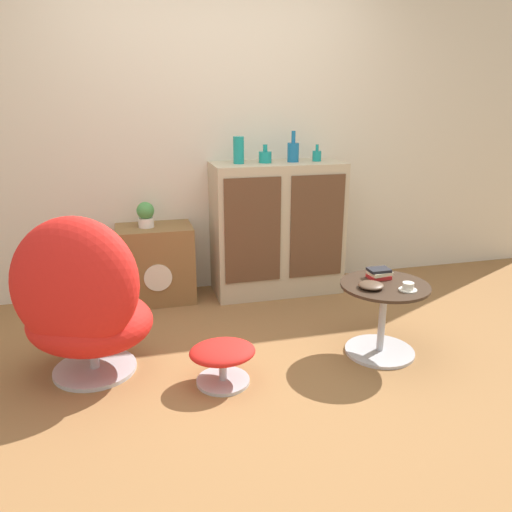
% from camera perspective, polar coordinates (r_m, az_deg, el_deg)
% --- Properties ---
extents(ground_plane, '(12.00, 12.00, 0.00)m').
position_cam_1_polar(ground_plane, '(2.97, 0.72, -13.63)').
color(ground_plane, olive).
extents(wall_back, '(6.40, 0.06, 2.60)m').
position_cam_1_polar(wall_back, '(4.07, -5.20, 14.16)').
color(wall_back, beige).
rests_on(wall_back, ground_plane).
extents(sideboard, '(1.03, 0.46, 1.06)m').
position_cam_1_polar(sideboard, '(4.05, 2.40, 3.17)').
color(sideboard, tan).
rests_on(sideboard, ground_plane).
extents(tv_console, '(0.58, 0.39, 0.60)m').
position_cam_1_polar(tv_console, '(3.98, -11.36, -0.88)').
color(tv_console, brown).
rests_on(tv_console, ground_plane).
extents(egg_chair, '(0.91, 0.88, 0.98)m').
position_cam_1_polar(egg_chair, '(2.93, -19.22, -5.24)').
color(egg_chair, '#B7B7BC').
rests_on(egg_chair, ground_plane).
extents(ottoman, '(0.37, 0.32, 0.24)m').
position_cam_1_polar(ottoman, '(2.85, -3.86, -11.35)').
color(ottoman, '#B7B7BC').
rests_on(ottoman, ground_plane).
extents(coffee_table, '(0.54, 0.54, 0.46)m').
position_cam_1_polar(coffee_table, '(3.20, 14.26, -6.44)').
color(coffee_table, '#B7B7BC').
rests_on(coffee_table, ground_plane).
extents(vase_leftmost, '(0.08, 0.08, 0.20)m').
position_cam_1_polar(vase_leftmost, '(3.87, -2.00, 12.00)').
color(vase_leftmost, teal).
rests_on(vase_leftmost, sideboard).
extents(vase_inner_left, '(0.10, 0.10, 0.14)m').
position_cam_1_polar(vase_inner_left, '(3.92, 1.05, 11.30)').
color(vase_inner_left, teal).
rests_on(vase_inner_left, sideboard).
extents(vase_inner_right, '(0.09, 0.09, 0.24)m').
position_cam_1_polar(vase_inner_right, '(3.99, 4.27, 11.85)').
color(vase_inner_right, '#196699').
rests_on(vase_inner_right, sideboard).
extents(vase_rightmost, '(0.07, 0.07, 0.13)m').
position_cam_1_polar(vase_rightmost, '(4.06, 6.97, 11.34)').
color(vase_rightmost, teal).
rests_on(vase_rightmost, sideboard).
extents(potted_plant, '(0.13, 0.13, 0.19)m').
position_cam_1_polar(potted_plant, '(3.88, -12.51, 4.69)').
color(potted_plant, silver).
rests_on(potted_plant, tv_console).
extents(teacup, '(0.11, 0.11, 0.05)m').
position_cam_1_polar(teacup, '(3.06, 16.98, -3.43)').
color(teacup, silver).
rests_on(teacup, coffee_table).
extents(book_stack, '(0.14, 0.11, 0.06)m').
position_cam_1_polar(book_stack, '(3.21, 13.90, -1.95)').
color(book_stack, red).
rests_on(book_stack, coffee_table).
extents(bowl, '(0.15, 0.15, 0.04)m').
position_cam_1_polar(bowl, '(3.04, 13.01, -3.27)').
color(bowl, '#4C3828').
rests_on(bowl, coffee_table).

